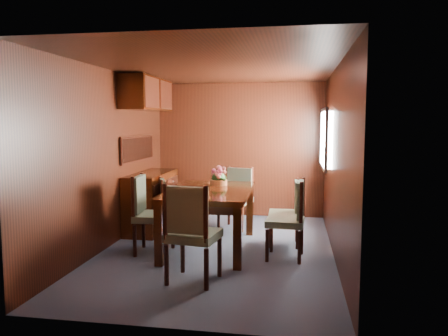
% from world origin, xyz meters
% --- Properties ---
extents(ground, '(4.50, 4.50, 0.00)m').
position_xyz_m(ground, '(0.00, 0.00, 0.00)').
color(ground, '#3D4354').
rests_on(ground, ground).
extents(room_shell, '(3.06, 4.52, 2.41)m').
position_xyz_m(room_shell, '(-0.10, 0.33, 1.63)').
color(room_shell, black).
rests_on(room_shell, ground).
extents(sideboard, '(0.48, 1.40, 0.90)m').
position_xyz_m(sideboard, '(-1.25, 1.00, 0.45)').
color(sideboard, black).
rests_on(sideboard, ground).
extents(dining_table, '(1.10, 1.74, 0.81)m').
position_xyz_m(dining_table, '(-0.12, 0.07, 0.69)').
color(dining_table, black).
rests_on(dining_table, ground).
extents(chair_left_near, '(0.50, 0.52, 1.03)m').
position_xyz_m(chair_left_near, '(-0.88, -0.24, 0.57)').
color(chair_left_near, black).
rests_on(chair_left_near, ground).
extents(chair_left_far, '(0.53, 0.54, 0.89)m').
position_xyz_m(chair_left_far, '(-0.81, 0.49, 0.49)').
color(chair_left_far, black).
rests_on(chair_left_far, ground).
extents(chair_right_near, '(0.49, 0.50, 1.00)m').
position_xyz_m(chair_right_near, '(0.96, -0.19, 0.55)').
color(chair_right_near, black).
rests_on(chair_right_near, ground).
extents(chair_right_far, '(0.42, 0.44, 0.91)m').
position_xyz_m(chair_right_far, '(0.93, 0.41, 0.51)').
color(chair_right_far, black).
rests_on(chair_right_far, ground).
extents(chair_head, '(0.58, 0.56, 1.07)m').
position_xyz_m(chair_head, '(-0.07, -1.23, 0.59)').
color(chair_head, black).
rests_on(chair_head, ground).
extents(chair_foot, '(0.57, 0.55, 0.98)m').
position_xyz_m(chair_foot, '(0.08, 1.30, 0.54)').
color(chair_foot, black).
rests_on(chair_foot, ground).
extents(flower_centerpiece, '(0.27, 0.27, 0.27)m').
position_xyz_m(flower_centerpiece, '(-0.08, 0.48, 0.93)').
color(flower_centerpiece, '#C1723B').
rests_on(flower_centerpiece, dining_table).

